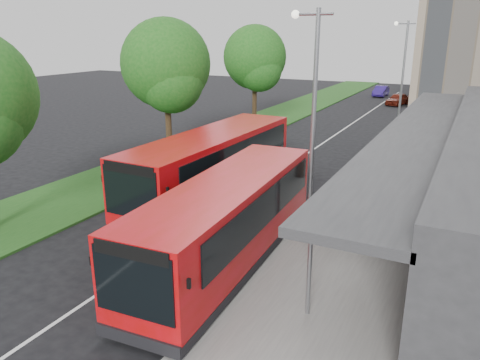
{
  "coord_description": "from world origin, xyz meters",
  "views": [
    {
      "loc": [
        9.23,
        -13.57,
        7.39
      ],
      "look_at": [
        0.83,
        2.98,
        1.5
      ],
      "focal_mm": 35.0,
      "sensor_mm": 36.0,
      "label": 1
    }
  ],
  "objects_px": {
    "bollard": "(395,138)",
    "bus_second": "(212,167)",
    "lamp_post_far": "(402,71)",
    "bus_main": "(228,222)",
    "car_far": "(381,91)",
    "car_near": "(398,99)",
    "litter_bin": "(370,176)",
    "lamp_post_near": "(311,112)",
    "tree_far": "(255,61)",
    "tree_mid": "(166,70)"
  },
  "relations": [
    {
      "from": "lamp_post_near",
      "to": "car_far",
      "type": "height_order",
      "value": "lamp_post_near"
    },
    {
      "from": "lamp_post_far",
      "to": "bus_second",
      "type": "bearing_deg",
      "value": -105.84
    },
    {
      "from": "car_near",
      "to": "car_far",
      "type": "xyz_separation_m",
      "value": [
        -2.97,
        6.39,
        -0.01
      ]
    },
    {
      "from": "bus_main",
      "to": "litter_bin",
      "type": "bearing_deg",
      "value": 73.05
    },
    {
      "from": "bus_main",
      "to": "bollard",
      "type": "xyz_separation_m",
      "value": [
        2.15,
        19.63,
        -0.89
      ]
    },
    {
      "from": "lamp_post_near",
      "to": "bus_second",
      "type": "distance_m",
      "value": 6.3
    },
    {
      "from": "lamp_post_near",
      "to": "litter_bin",
      "type": "distance_m",
      "value": 8.12
    },
    {
      "from": "tree_far",
      "to": "bollard",
      "type": "distance_m",
      "value": 12.79
    },
    {
      "from": "bus_main",
      "to": "litter_bin",
      "type": "distance_m",
      "value": 10.49
    },
    {
      "from": "litter_bin",
      "to": "tree_far",
      "type": "bearing_deg",
      "value": 134.76
    },
    {
      "from": "tree_mid",
      "to": "bus_second",
      "type": "relative_size",
      "value": 0.74
    },
    {
      "from": "tree_far",
      "to": "bus_main",
      "type": "height_order",
      "value": "tree_far"
    },
    {
      "from": "tree_far",
      "to": "bus_second",
      "type": "height_order",
      "value": "tree_far"
    },
    {
      "from": "litter_bin",
      "to": "tree_mid",
      "type": "bearing_deg",
      "value": 179.49
    },
    {
      "from": "litter_bin",
      "to": "car_far",
      "type": "relative_size",
      "value": 0.24
    },
    {
      "from": "bus_main",
      "to": "bus_second",
      "type": "relative_size",
      "value": 0.93
    },
    {
      "from": "tree_mid",
      "to": "lamp_post_far",
      "type": "bearing_deg",
      "value": 49.32
    },
    {
      "from": "bus_main",
      "to": "car_far",
      "type": "height_order",
      "value": "bus_main"
    },
    {
      "from": "lamp_post_far",
      "to": "litter_bin",
      "type": "xyz_separation_m",
      "value": [
        0.88,
        -13.05,
        -4.12
      ]
    },
    {
      "from": "lamp_post_far",
      "to": "car_far",
      "type": "distance_m",
      "value": 23.61
    },
    {
      "from": "lamp_post_far",
      "to": "bus_second",
      "type": "distance_m",
      "value": 19.1
    },
    {
      "from": "bus_second",
      "to": "bollard",
      "type": "relative_size",
      "value": 12.45
    },
    {
      "from": "bus_second",
      "to": "bollard",
      "type": "distance_m",
      "value": 15.66
    },
    {
      "from": "lamp_post_far",
      "to": "bollard",
      "type": "bearing_deg",
      "value": -81.52
    },
    {
      "from": "bus_main",
      "to": "bus_second",
      "type": "bearing_deg",
      "value": 121.68
    },
    {
      "from": "lamp_post_far",
      "to": "litter_bin",
      "type": "height_order",
      "value": "lamp_post_far"
    },
    {
      "from": "bus_main",
      "to": "litter_bin",
      "type": "height_order",
      "value": "bus_main"
    },
    {
      "from": "bollard",
      "to": "car_near",
      "type": "relative_size",
      "value": 0.24
    },
    {
      "from": "lamp_post_near",
      "to": "bus_main",
      "type": "relative_size",
      "value": 0.77
    },
    {
      "from": "tree_mid",
      "to": "car_near",
      "type": "bearing_deg",
      "value": 73.48
    },
    {
      "from": "tree_mid",
      "to": "bollard",
      "type": "height_order",
      "value": "tree_mid"
    },
    {
      "from": "tree_far",
      "to": "lamp_post_near",
      "type": "xyz_separation_m",
      "value": [
        11.13,
        -19.05,
        -0.45
      ]
    },
    {
      "from": "bus_second",
      "to": "bollard",
      "type": "bearing_deg",
      "value": 69.89
    },
    {
      "from": "car_far",
      "to": "lamp_post_near",
      "type": "bearing_deg",
      "value": -81.32
    },
    {
      "from": "bollard",
      "to": "bus_second",
      "type": "bearing_deg",
      "value": -111.3
    },
    {
      "from": "tree_far",
      "to": "bus_main",
      "type": "distance_m",
      "value": 24.48
    },
    {
      "from": "bus_second",
      "to": "lamp_post_near",
      "type": "bearing_deg",
      "value": -18.81
    },
    {
      "from": "litter_bin",
      "to": "bus_second",
      "type": "bearing_deg",
      "value": -139.89
    },
    {
      "from": "tree_mid",
      "to": "tree_far",
      "type": "distance_m",
      "value": 12.0
    },
    {
      "from": "bus_second",
      "to": "car_near",
      "type": "height_order",
      "value": "bus_second"
    },
    {
      "from": "car_near",
      "to": "car_far",
      "type": "relative_size",
      "value": 0.99
    },
    {
      "from": "lamp_post_near",
      "to": "litter_bin",
      "type": "relative_size",
      "value": 9.0
    },
    {
      "from": "tree_mid",
      "to": "litter_bin",
      "type": "bearing_deg",
      "value": -0.51
    },
    {
      "from": "bollard",
      "to": "lamp_post_near",
      "type": "bearing_deg",
      "value": -91.85
    },
    {
      "from": "bus_second",
      "to": "tree_mid",
      "type": "bearing_deg",
      "value": 140.31
    },
    {
      "from": "lamp_post_near",
      "to": "litter_bin",
      "type": "xyz_separation_m",
      "value": [
        0.88,
        6.95,
        -4.12
      ]
    },
    {
      "from": "tree_far",
      "to": "car_far",
      "type": "height_order",
      "value": "tree_far"
    },
    {
      "from": "car_far",
      "to": "litter_bin",
      "type": "bearing_deg",
      "value": -78.55
    },
    {
      "from": "litter_bin",
      "to": "bollard",
      "type": "relative_size",
      "value": 1.0
    },
    {
      "from": "tree_mid",
      "to": "bollard",
      "type": "bearing_deg",
      "value": 38.82
    }
  ]
}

